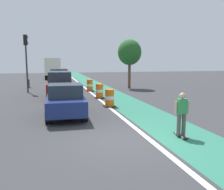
{
  "coord_description": "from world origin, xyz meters",
  "views": [
    {
      "loc": [
        -2.48,
        -7.77,
        2.85
      ],
      "look_at": [
        0.5,
        3.94,
        1.1
      ],
      "focal_mm": 38.04,
      "sensor_mm": 36.0,
      "label": 1
    }
  ],
  "objects": [
    {
      "name": "lane_divider_stripe",
      "position": [
        0.9,
        12.0,
        0.01
      ],
      "size": [
        0.2,
        80.0,
        0.01
      ],
      "primitive_type": "cube",
      "color": "silver",
      "rests_on": "ground"
    },
    {
      "name": "street_tree_sidewalk",
      "position": [
        5.33,
        15.58,
        3.67
      ],
      "size": [
        2.4,
        2.4,
        5.0
      ],
      "color": "brown",
      "rests_on": "ground"
    },
    {
      "name": "skateboarder_on_lane",
      "position": [
        2.16,
        -0.06,
        0.91
      ],
      "size": [
        0.57,
        0.81,
        1.69
      ],
      "color": "black",
      "rests_on": "ground"
    },
    {
      "name": "traffic_barrel_front",
      "position": [
        0.98,
        6.43,
        0.53
      ],
      "size": [
        0.73,
        0.73,
        1.09
      ],
      "color": "orange",
      "rests_on": "ground"
    },
    {
      "name": "traffic_light_corner",
      "position": [
        -4.59,
        14.7,
        3.5
      ],
      "size": [
        0.41,
        0.32,
        5.1
      ],
      "color": "#2D2D2D",
      "rests_on": "ground"
    },
    {
      "name": "bike_lane_strip",
      "position": [
        2.4,
        12.0,
        0.0
      ],
      "size": [
        2.5,
        80.0,
        0.01
      ],
      "primitive_type": "cube",
      "color": "#2D755B",
      "rests_on": "ground"
    },
    {
      "name": "delivery_truck_down_block",
      "position": [
        -2.27,
        31.47,
        1.85
      ],
      "size": [
        2.4,
        7.61,
        3.23
      ],
      "color": "silver",
      "rests_on": "ground"
    },
    {
      "name": "traffic_barrel_back",
      "position": [
        0.99,
        14.39,
        0.53
      ],
      "size": [
        0.73,
        0.73,
        1.09
      ],
      "color": "orange",
      "rests_on": "ground"
    },
    {
      "name": "parked_suv_second",
      "position": [
        -1.87,
        10.75,
        1.04
      ],
      "size": [
        2.06,
        4.67,
        2.04
      ],
      "color": "maroon",
      "rests_on": "ground"
    },
    {
      "name": "ground_plane",
      "position": [
        0.0,
        0.0,
        0.0
      ],
      "size": [
        100.0,
        100.0,
        0.0
      ],
      "primitive_type": "plane",
      "color": "#38383A"
    },
    {
      "name": "parked_sedan_nearest",
      "position": [
        -1.84,
        4.38,
        0.83
      ],
      "size": [
        2.01,
        4.15,
        1.7
      ],
      "color": "navy",
      "rests_on": "ground"
    },
    {
      "name": "parked_suv_third",
      "position": [
        -1.81,
        16.96,
        1.04
      ],
      "size": [
        2.05,
        4.66,
        2.04
      ],
      "color": "silver",
      "rests_on": "ground"
    },
    {
      "name": "traffic_barrel_mid",
      "position": [
        1.04,
        9.93,
        0.53
      ],
      "size": [
        0.73,
        0.73,
        1.09
      ],
      "color": "orange",
      "rests_on": "ground"
    },
    {
      "name": "pedestrian_crossing",
      "position": [
        -4.91,
        19.07,
        0.86
      ],
      "size": [
        0.34,
        0.2,
        1.61
      ],
      "color": "#33333D",
      "rests_on": "ground"
    }
  ]
}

